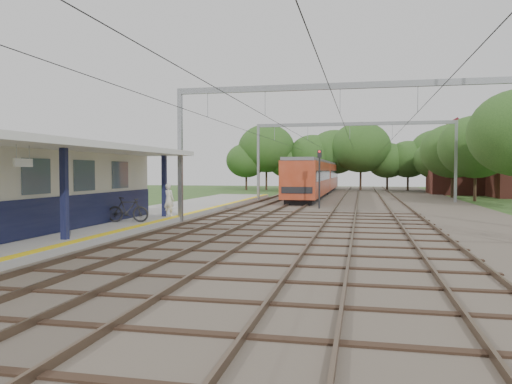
% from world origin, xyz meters
% --- Properties ---
extents(ground, '(160.00, 160.00, 0.00)m').
position_xyz_m(ground, '(0.00, 0.00, 0.00)').
color(ground, '#2D4C1E').
rests_on(ground, ground).
extents(ballast_bed, '(18.00, 90.00, 0.10)m').
position_xyz_m(ballast_bed, '(4.00, 30.00, 0.05)').
color(ballast_bed, '#473D33').
rests_on(ballast_bed, ground).
extents(platform, '(5.00, 52.00, 0.35)m').
position_xyz_m(platform, '(-7.50, 14.00, 0.17)').
color(platform, gray).
rests_on(platform, ground).
extents(yellow_stripe, '(0.45, 52.00, 0.01)m').
position_xyz_m(yellow_stripe, '(-5.25, 14.00, 0.35)').
color(yellow_stripe, yellow).
rests_on(yellow_stripe, platform).
extents(station_building, '(3.41, 18.00, 3.40)m').
position_xyz_m(station_building, '(-8.88, 7.00, 2.04)').
color(station_building, beige).
rests_on(station_building, platform).
extents(canopy, '(6.40, 20.00, 3.44)m').
position_xyz_m(canopy, '(-7.77, 6.00, 3.64)').
color(canopy, '#13173E').
rests_on(canopy, platform).
extents(rail_tracks, '(11.80, 88.00, 0.15)m').
position_xyz_m(rail_tracks, '(1.50, 30.00, 0.18)').
color(rail_tracks, brown).
rests_on(rail_tracks, ballast_bed).
extents(catenary_system, '(17.22, 88.00, 7.00)m').
position_xyz_m(catenary_system, '(3.39, 25.28, 5.51)').
color(catenary_system, gray).
rests_on(catenary_system, ground).
extents(tree_band, '(31.72, 30.88, 8.82)m').
position_xyz_m(tree_band, '(3.84, 57.12, 4.92)').
color(tree_band, '#382619').
rests_on(tree_band, ground).
extents(house_far, '(8.00, 6.12, 8.66)m').
position_xyz_m(house_far, '(16.00, 52.00, 3.23)').
color(house_far, brown).
rests_on(house_far, ground).
extents(person, '(0.67, 0.48, 1.74)m').
position_xyz_m(person, '(-5.68, 15.00, 1.22)').
color(person, white).
rests_on(person, platform).
extents(bicycle, '(2.01, 0.86, 1.17)m').
position_xyz_m(bicycle, '(-6.41, 11.83, 0.93)').
color(bicycle, black).
rests_on(bicycle, platform).
extents(train, '(2.81, 34.95, 3.70)m').
position_xyz_m(train, '(-0.50, 45.03, 2.06)').
color(train, black).
rests_on(train, ballast_bed).
extents(signal_post, '(0.29, 0.26, 4.21)m').
position_xyz_m(signal_post, '(1.35, 25.48, 2.62)').
color(signal_post, black).
rests_on(signal_post, ground).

